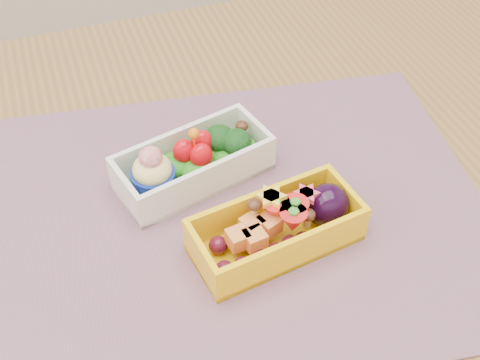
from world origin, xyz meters
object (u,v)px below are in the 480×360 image
object	(u,v)px
bento_white	(193,163)
bento_yellow	(280,227)
table	(274,259)
placemat	(235,212)

from	to	relation	value
bento_white	bento_yellow	xyz separation A→B (m)	(0.05, -0.11, 0.00)
bento_white	bento_yellow	size ratio (longest dim) A/B	1.03
table	bento_yellow	xyz separation A→B (m)	(-0.02, -0.05, 0.12)
bento_white	placemat	bearing A→B (deg)	-81.09
placemat	bento_yellow	world-z (taller)	bento_yellow
table	bento_yellow	distance (m)	0.14
placemat	bento_yellow	size ratio (longest dim) A/B	3.03
placemat	bento_white	bearing A→B (deg)	112.89
bento_white	bento_yellow	distance (m)	0.12
table	placemat	size ratio (longest dim) A/B	2.38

